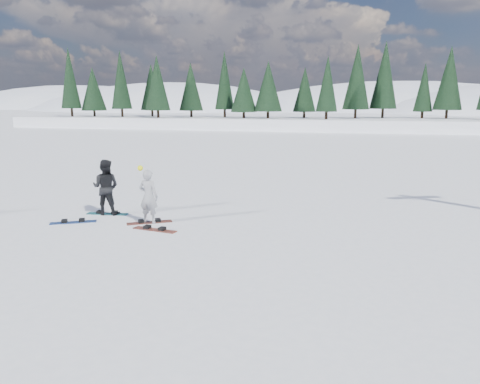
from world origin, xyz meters
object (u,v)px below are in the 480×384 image
(snowboard_loose_c, at_px, (73,222))
(snowboard_loose_b, at_px, (155,230))
(snowboarder_woman, at_px, (148,196))
(snowboarder_man, at_px, (106,187))

(snowboard_loose_c, distance_m, snowboard_loose_b, 3.05)
(snowboarder_woman, bearing_deg, snowboard_loose_c, 17.55)
(snowboard_loose_b, bearing_deg, snowboard_loose_c, -173.94)
(snowboarder_man, height_order, snowboard_loose_b, snowboarder_man)
(snowboard_loose_c, relative_size, snowboard_loose_b, 1.00)
(snowboarder_woman, height_order, snowboard_loose_b, snowboarder_woman)
(snowboard_loose_c, xyz_separation_m, snowboard_loose_b, (3.05, -0.17, 0.00))
(snowboarder_woman, relative_size, snowboard_loose_b, 1.31)
(snowboarder_woman, distance_m, snowboard_loose_c, 2.73)
(snowboarder_woman, xyz_separation_m, snowboard_loose_b, (0.55, -0.79, -0.90))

